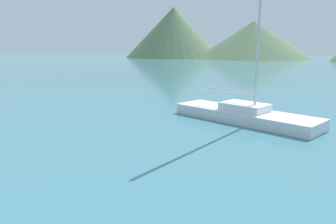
# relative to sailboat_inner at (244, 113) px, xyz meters

# --- Properties ---
(sailboat_inner) EXTENTS (7.49, 4.56, 10.30)m
(sailboat_inner) POSITION_rel_sailboat_inner_xyz_m (0.00, 0.00, 0.00)
(sailboat_inner) COLOR silver
(sailboat_inner) RESTS_ON ground_plane
(hill_west) EXTENTS (27.47, 27.47, 14.14)m
(hill_west) POSITION_rel_sailboat_inner_xyz_m (-34.14, 73.66, 6.67)
(hill_west) COLOR #4C6647
(hill_west) RESTS_ON ground_plane
(hill_central) EXTENTS (30.46, 30.46, 9.79)m
(hill_central) POSITION_rel_sailboat_inner_xyz_m (-11.70, 74.76, 4.49)
(hill_central) COLOR #4C6647
(hill_central) RESTS_ON ground_plane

